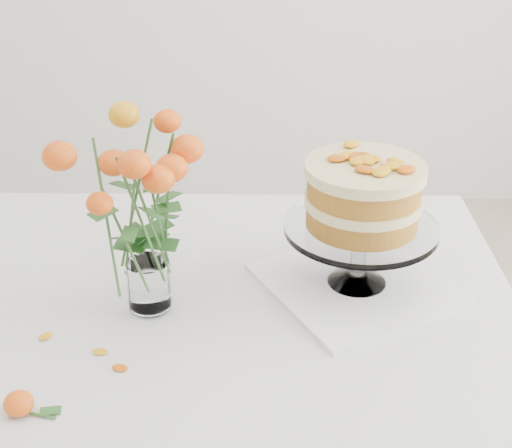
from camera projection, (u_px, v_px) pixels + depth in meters
The scene contains 8 objects.
table at pixel (131, 340), 1.32m from camera, with size 1.43×0.93×0.76m.
napkin at pixel (356, 284), 1.33m from camera, with size 0.31×0.31×0.01m, color silver.
cake_stand at pixel (363, 202), 1.25m from camera, with size 0.28×0.28×0.25m.
rose_vase at pixel (141, 195), 1.17m from camera, with size 0.28×0.28×0.38m.
loose_rose_far at pixel (19, 404), 1.03m from camera, with size 0.08×0.04×0.04m.
stray_petal_a at pixel (46, 336), 1.20m from camera, with size 0.03×0.02×0.00m, color orange.
stray_petal_b at pixel (100, 352), 1.16m from camera, with size 0.03×0.02×0.00m, color orange.
stray_petal_c at pixel (120, 368), 1.12m from camera, with size 0.03×0.02×0.00m, color orange.
Camera 1 is at (0.25, -1.06, 1.49)m, focal length 50.00 mm.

